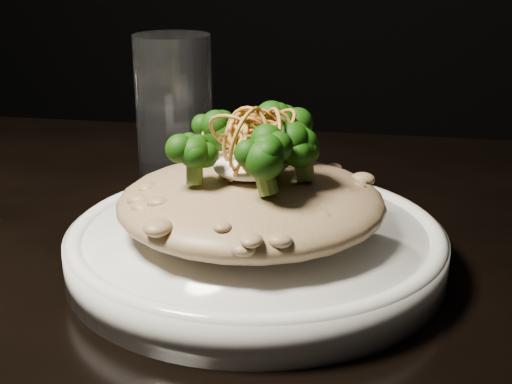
# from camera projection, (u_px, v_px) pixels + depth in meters

# --- Properties ---
(table) EXTENTS (1.10, 0.80, 0.75)m
(table) POSITION_uv_depth(u_px,v_px,m) (202.00, 381.00, 0.51)
(table) COLOR black
(table) RESTS_ON ground
(plate) EXTENTS (0.26, 0.26, 0.03)m
(plate) POSITION_uv_depth(u_px,v_px,m) (256.00, 248.00, 0.50)
(plate) COLOR white
(plate) RESTS_ON table
(risotto) EXTENTS (0.18, 0.18, 0.04)m
(risotto) POSITION_uv_depth(u_px,v_px,m) (251.00, 202.00, 0.49)
(risotto) COLOR brown
(risotto) RESTS_ON plate
(broccoli) EXTENTS (0.12, 0.12, 0.05)m
(broccoli) POSITION_uv_depth(u_px,v_px,m) (255.00, 140.00, 0.48)
(broccoli) COLOR black
(broccoli) RESTS_ON risotto
(cheese) EXTENTS (0.05, 0.05, 0.01)m
(cheese) POSITION_uv_depth(u_px,v_px,m) (249.00, 166.00, 0.47)
(cheese) COLOR white
(cheese) RESTS_ON risotto
(shallots) EXTENTS (0.05, 0.05, 0.03)m
(shallots) POSITION_uv_depth(u_px,v_px,m) (258.00, 135.00, 0.47)
(shallots) COLOR #92631F
(shallots) RESTS_ON cheese
(drinking_glass) EXTENTS (0.08, 0.08, 0.13)m
(drinking_glass) POSITION_uv_depth(u_px,v_px,m) (174.00, 103.00, 0.69)
(drinking_glass) COLOR silver
(drinking_glass) RESTS_ON table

